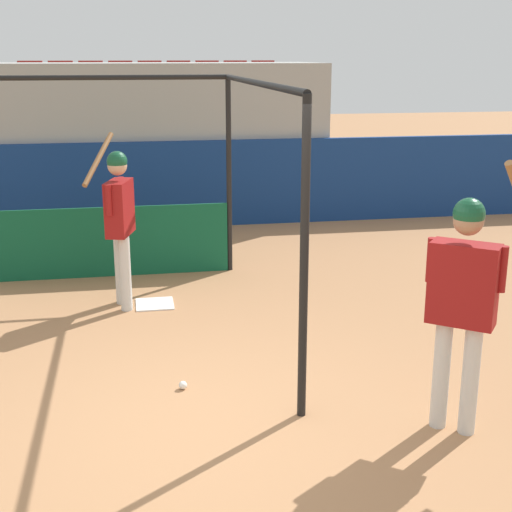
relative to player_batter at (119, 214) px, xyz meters
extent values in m
plane|color=#A8754C|center=(0.61, -3.00, -1.11)|extent=(60.00, 60.00, 0.00)
cube|color=navy|center=(0.61, 3.93, -0.38)|extent=(24.00, 0.12, 1.46)
cube|color=#9E9E99|center=(0.61, 5.19, 0.24)|extent=(5.95, 2.40, 2.71)
cube|color=maroon|center=(-1.59, 4.39, 0.40)|extent=(0.45, 0.40, 0.10)
cube|color=maroon|center=(-1.59, 4.57, 0.63)|extent=(0.45, 0.06, 0.40)
cube|color=maroon|center=(-1.04, 4.39, 0.40)|extent=(0.45, 0.40, 0.10)
cube|color=maroon|center=(-1.04, 4.57, 0.63)|extent=(0.45, 0.06, 0.40)
cube|color=maroon|center=(-0.49, 4.39, 0.40)|extent=(0.45, 0.40, 0.10)
cube|color=maroon|center=(-0.49, 4.57, 0.63)|extent=(0.45, 0.06, 0.40)
cube|color=maroon|center=(0.06, 4.39, 0.40)|extent=(0.45, 0.40, 0.10)
cube|color=maroon|center=(0.06, 4.57, 0.63)|extent=(0.45, 0.06, 0.40)
cube|color=maroon|center=(0.61, 4.39, 0.40)|extent=(0.45, 0.40, 0.10)
cube|color=maroon|center=(0.61, 4.57, 0.63)|extent=(0.45, 0.06, 0.40)
cube|color=maroon|center=(1.16, 4.39, 0.40)|extent=(0.45, 0.40, 0.10)
cube|color=maroon|center=(1.16, 4.57, 0.63)|extent=(0.45, 0.06, 0.40)
cube|color=maroon|center=(1.71, 4.39, 0.40)|extent=(0.45, 0.40, 0.10)
cube|color=maroon|center=(1.71, 4.57, 0.63)|extent=(0.45, 0.06, 0.40)
cube|color=maroon|center=(2.26, 4.39, 0.40)|extent=(0.45, 0.40, 0.10)
cube|color=maroon|center=(2.26, 4.57, 0.63)|extent=(0.45, 0.06, 0.40)
cube|color=maroon|center=(2.81, 4.39, 0.40)|extent=(0.45, 0.40, 0.10)
cube|color=maroon|center=(2.81, 4.57, 0.63)|extent=(0.45, 0.06, 0.40)
cube|color=maroon|center=(-1.59, 5.19, 0.80)|extent=(0.45, 0.40, 0.10)
cube|color=maroon|center=(-1.59, 5.37, 1.03)|extent=(0.45, 0.06, 0.40)
cube|color=maroon|center=(-1.04, 5.19, 0.80)|extent=(0.45, 0.40, 0.10)
cube|color=maroon|center=(-1.04, 5.37, 1.03)|extent=(0.45, 0.06, 0.40)
cube|color=maroon|center=(-0.49, 5.19, 0.80)|extent=(0.45, 0.40, 0.10)
cube|color=maroon|center=(-0.49, 5.37, 1.03)|extent=(0.45, 0.06, 0.40)
cube|color=maroon|center=(0.06, 5.19, 0.80)|extent=(0.45, 0.40, 0.10)
cube|color=maroon|center=(0.06, 5.37, 1.03)|extent=(0.45, 0.06, 0.40)
cube|color=maroon|center=(0.61, 5.19, 0.80)|extent=(0.45, 0.40, 0.10)
cube|color=maroon|center=(0.61, 5.37, 1.03)|extent=(0.45, 0.06, 0.40)
cube|color=maroon|center=(1.16, 5.19, 0.80)|extent=(0.45, 0.40, 0.10)
cube|color=maroon|center=(1.16, 5.37, 1.03)|extent=(0.45, 0.06, 0.40)
cube|color=maroon|center=(1.71, 5.19, 0.80)|extent=(0.45, 0.40, 0.10)
cube|color=maroon|center=(1.71, 5.37, 1.03)|extent=(0.45, 0.06, 0.40)
cube|color=maroon|center=(2.26, 5.19, 0.80)|extent=(0.45, 0.40, 0.10)
cube|color=maroon|center=(2.26, 5.37, 1.03)|extent=(0.45, 0.06, 0.40)
cube|color=maroon|center=(2.81, 5.19, 0.80)|extent=(0.45, 0.40, 0.10)
cube|color=maroon|center=(2.81, 5.37, 1.03)|extent=(0.45, 0.06, 0.40)
cube|color=maroon|center=(-1.59, 5.99, 1.20)|extent=(0.45, 0.40, 0.10)
cube|color=maroon|center=(-1.59, 6.17, 1.43)|extent=(0.45, 0.06, 0.40)
cube|color=maroon|center=(-1.04, 5.99, 1.20)|extent=(0.45, 0.40, 0.10)
cube|color=maroon|center=(-1.04, 6.17, 1.43)|extent=(0.45, 0.06, 0.40)
cube|color=maroon|center=(-0.49, 5.99, 1.20)|extent=(0.45, 0.40, 0.10)
cube|color=maroon|center=(-0.49, 6.17, 1.43)|extent=(0.45, 0.06, 0.40)
cube|color=maroon|center=(0.06, 5.99, 1.20)|extent=(0.45, 0.40, 0.10)
cube|color=maroon|center=(0.06, 6.17, 1.43)|extent=(0.45, 0.06, 0.40)
cube|color=maroon|center=(0.61, 5.99, 1.20)|extent=(0.45, 0.40, 0.10)
cube|color=maroon|center=(0.61, 6.17, 1.43)|extent=(0.45, 0.06, 0.40)
cube|color=maroon|center=(1.16, 5.99, 1.20)|extent=(0.45, 0.40, 0.10)
cube|color=maroon|center=(1.16, 6.17, 1.43)|extent=(0.45, 0.06, 0.40)
cube|color=maroon|center=(1.71, 5.99, 1.20)|extent=(0.45, 0.40, 0.10)
cube|color=maroon|center=(1.71, 6.17, 1.43)|extent=(0.45, 0.06, 0.40)
cube|color=maroon|center=(2.26, 5.99, 1.20)|extent=(0.45, 0.40, 0.10)
cube|color=maroon|center=(2.26, 6.17, 1.43)|extent=(0.45, 0.06, 0.40)
cube|color=maroon|center=(2.81, 5.99, 1.20)|extent=(0.45, 0.40, 0.10)
cube|color=maroon|center=(2.81, 6.17, 1.43)|extent=(0.45, 0.06, 0.40)
cylinder|color=black|center=(1.43, -2.92, 0.17)|extent=(0.07, 0.07, 2.57)
cylinder|color=black|center=(1.43, 1.25, 0.17)|extent=(0.07, 0.07, 2.57)
cylinder|color=black|center=(1.43, -0.83, 1.46)|extent=(0.06, 4.17, 0.06)
cylinder|color=black|center=(-0.16, 1.25, 1.46)|extent=(3.17, 0.06, 0.06)
cube|color=#0F5133|center=(-0.16, 1.23, -0.64)|extent=(3.10, 0.03, 0.94)
cube|color=white|center=(0.36, -0.01, -1.10)|extent=(0.44, 0.44, 0.02)
cylinder|color=silver|center=(0.03, -0.13, -0.68)|extent=(0.16, 0.16, 0.87)
cylinder|color=silver|center=(-0.02, 0.11, -0.68)|extent=(0.16, 0.16, 0.87)
cube|color=maroon|center=(0.01, -0.01, 0.07)|extent=(0.34, 0.53, 0.62)
sphere|color=tan|center=(0.01, -0.01, 0.54)|extent=(0.22, 0.22, 0.22)
sphere|color=#144C2D|center=(0.01, -0.01, 0.59)|extent=(0.23, 0.23, 0.23)
cylinder|color=maroon|center=(-0.10, -0.25, 0.21)|extent=(0.09, 0.09, 0.34)
cylinder|color=maroon|center=(0.04, 0.25, 0.21)|extent=(0.09, 0.09, 0.34)
cylinder|color=brown|center=(-0.21, 0.34, 0.58)|extent=(0.37, 0.70, 0.55)
sphere|color=brown|center=(0.11, 0.19, 0.33)|extent=(0.08, 0.08, 0.08)
cylinder|color=silver|center=(2.46, -3.28, -0.67)|extent=(0.18, 0.18, 0.89)
cylinder|color=silver|center=(2.63, -3.41, -0.67)|extent=(0.18, 0.18, 0.89)
cube|color=maroon|center=(2.54, -3.34, 0.09)|extent=(0.52, 0.48, 0.63)
sphere|color=#A37556|center=(2.54, -3.34, 0.57)|extent=(0.22, 0.22, 0.22)
sphere|color=#144C2D|center=(2.54, -3.34, 0.62)|extent=(0.23, 0.23, 0.23)
cylinder|color=maroon|center=(2.36, -3.15, 0.23)|extent=(0.10, 0.10, 0.35)
cylinder|color=maroon|center=(2.77, -3.47, 0.23)|extent=(0.10, 0.10, 0.35)
sphere|color=brown|center=(2.72, -3.36, 0.28)|extent=(0.08, 0.08, 0.08)
sphere|color=white|center=(0.51, -2.28, -1.07)|extent=(0.07, 0.07, 0.07)
camera|label=1|loc=(0.15, -8.03, 1.73)|focal=50.00mm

